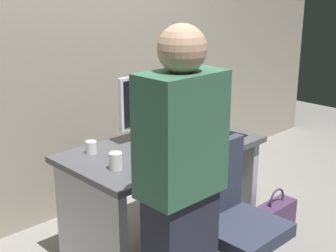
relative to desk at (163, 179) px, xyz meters
name	(u,v)px	position (x,y,z in m)	size (l,w,h in m)	color
ground_plane	(163,245)	(0.00, 0.00, -0.51)	(9.00, 9.00, 0.00)	gray
wall_back	(78,24)	(0.00, 0.94, 0.99)	(6.40, 0.10, 3.00)	#9E9384
desk	(163,179)	(0.00, 0.00, 0.00)	(1.34, 0.74, 0.76)	#4C4C51
office_chair	(234,231)	(-0.08, -0.68, -0.09)	(0.52, 0.52, 0.94)	black
person_at_desk	(181,195)	(-0.58, -0.74, 0.33)	(0.40, 0.24, 1.64)	#262838
monitor	(151,102)	(0.07, 0.20, 0.50)	(0.54, 0.14, 0.46)	silver
keyboard	(165,151)	(-0.08, -0.10, 0.25)	(0.43, 0.13, 0.02)	white
mouse	(195,140)	(0.20, -0.10, 0.26)	(0.06, 0.10, 0.03)	black
cup_near_keyboard	(116,161)	(-0.48, -0.11, 0.29)	(0.08, 0.08, 0.10)	white
cup_by_monitor	(91,147)	(-0.43, 0.22, 0.28)	(0.07, 0.07, 0.08)	white
book_stack	(185,120)	(0.41, 0.20, 0.30)	(0.22, 0.19, 0.11)	#338C59
cell_phone	(237,134)	(0.54, -0.20, 0.25)	(0.07, 0.14, 0.01)	black
handbag	(275,219)	(0.69, -0.48, -0.38)	(0.34, 0.14, 0.38)	#4C3356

